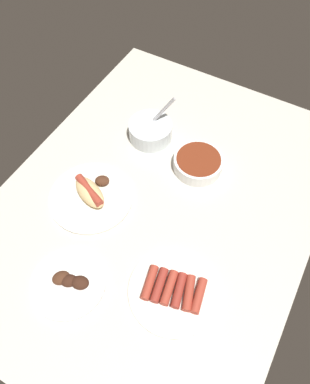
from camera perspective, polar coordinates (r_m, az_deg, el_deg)
ground_plane at (r=110.86cm, az=0.49°, el=-1.77°), size 120.00×90.00×3.00cm
plate_sausages at (r=96.94cm, az=2.97°, el=-15.17°), size 23.70×23.70×3.35cm
bowl_chili at (r=115.46cm, az=6.78°, el=4.59°), size 15.55×15.55×4.52cm
plate_hotdog_assembled at (r=110.45cm, az=-10.01°, el=-0.40°), size 25.34×25.34×5.61cm
plate_grilled_meat at (r=100.18cm, az=-13.37°, el=-13.61°), size 19.87×19.87×4.00cm
bowl_coleslaw at (r=122.47cm, az=-0.72°, el=9.70°), size 14.44×14.44×15.87cm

